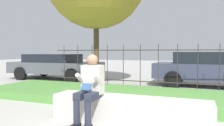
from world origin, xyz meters
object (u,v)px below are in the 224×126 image
object	(u,v)px
person_seated_reader	(90,86)
car_parked_left	(55,65)
stone_bench	(128,111)
car_parked_center	(210,68)

from	to	relation	value
person_seated_reader	car_parked_left	distance (m)	7.19
stone_bench	car_parked_center	distance (m)	5.51
stone_bench	car_parked_center	size ratio (longest dim) A/B	0.69
stone_bench	car_parked_left	world-z (taller)	car_parked_left
stone_bench	person_seated_reader	world-z (taller)	person_seated_reader
stone_bench	person_seated_reader	bearing A→B (deg)	-154.02
car_parked_left	person_seated_reader	bearing A→B (deg)	-51.32
person_seated_reader	car_parked_left	xyz separation A→B (m)	(-4.68, 5.46, -0.04)
car_parked_center	car_parked_left	xyz separation A→B (m)	(-7.00, -0.08, -0.04)
person_seated_reader	car_parked_center	bearing A→B (deg)	67.35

